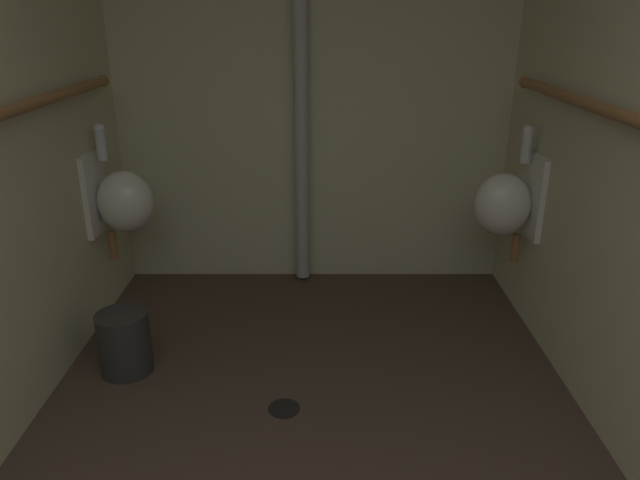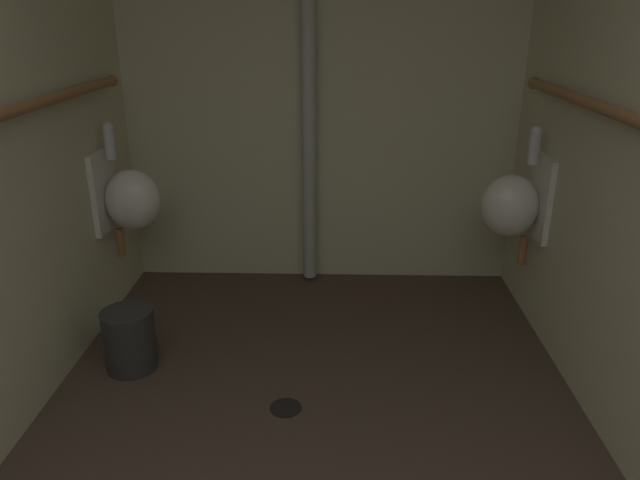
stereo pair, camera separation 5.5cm
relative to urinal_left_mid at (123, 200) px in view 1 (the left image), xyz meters
name	(u,v)px [view 1 (the left image)]	position (x,y,z in m)	size (l,w,h in m)	color
floor	(311,466)	(1.04, -1.22, -0.71)	(2.49, 3.58, 0.08)	#47382D
wall_back	(315,59)	(1.04, 0.54, 0.69)	(2.49, 0.06, 2.73)	beige
urinal_left_mid	(123,200)	(0.00, 0.00, 0.00)	(0.32, 0.30, 0.76)	silver
urinal_right_mid	(508,203)	(2.07, -0.05, 0.00)	(0.32, 0.30, 0.76)	silver
standpipe_back_wall	(302,60)	(0.97, 0.43, 0.69)	(0.08, 0.08, 2.68)	#B2B2B2
floor_drain	(285,408)	(0.92, -0.91, -0.67)	(0.14, 0.14, 0.01)	black
waste_bin	(126,342)	(0.15, -0.61, -0.52)	(0.24, 0.24, 0.31)	#2D2D2D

